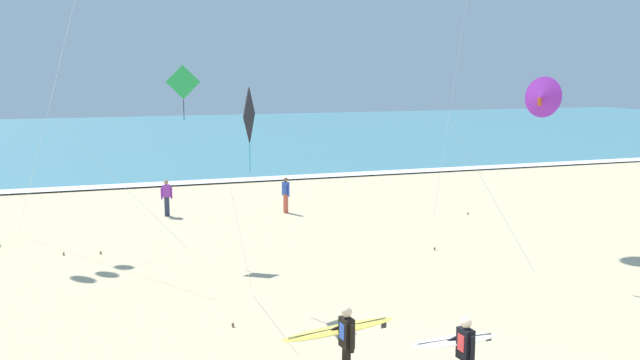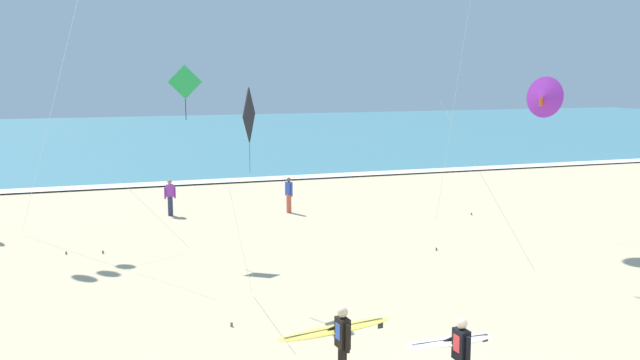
{
  "view_description": "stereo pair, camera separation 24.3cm",
  "coord_description": "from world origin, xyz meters",
  "px_view_note": "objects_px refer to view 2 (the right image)",
  "views": [
    {
      "loc": [
        -6.12,
        -10.31,
        6.24
      ],
      "look_at": [
        0.16,
        7.96,
        3.21
      ],
      "focal_mm": 39.13,
      "sensor_mm": 36.0,
      "label": 1
    },
    {
      "loc": [
        -5.89,
        -10.39,
        6.24
      ],
      "look_at": [
        0.16,
        7.96,
        3.21
      ],
      "focal_mm": 39.13,
      "sensor_mm": 36.0,
      "label": 2
    }
  ],
  "objects_px": {
    "kite_delta_violet_distant": "(543,98)",
    "bystander_purple_top": "(170,197)",
    "kite_diamond_charcoal_high": "(249,119)",
    "bystander_blue_top": "(289,195)",
    "kite_diamond_emerald_far": "(181,88)",
    "surfer_trailing": "(456,349)",
    "surfer_lead": "(339,336)"
  },
  "relations": [
    {
      "from": "kite_diamond_charcoal_high",
      "to": "bystander_purple_top",
      "type": "relative_size",
      "value": 3.65
    },
    {
      "from": "surfer_trailing",
      "to": "kite_diamond_emerald_far",
      "type": "relative_size",
      "value": 0.3
    },
    {
      "from": "kite_delta_violet_distant",
      "to": "surfer_trailing",
      "type": "bearing_deg",
      "value": -134.23
    },
    {
      "from": "kite_diamond_emerald_far",
      "to": "kite_delta_violet_distant",
      "type": "bearing_deg",
      "value": -32.08
    },
    {
      "from": "kite_diamond_charcoal_high",
      "to": "kite_delta_violet_distant",
      "type": "height_order",
      "value": "kite_delta_violet_distant"
    },
    {
      "from": "bystander_purple_top",
      "to": "kite_delta_violet_distant",
      "type": "bearing_deg",
      "value": -52.14
    },
    {
      "from": "bystander_blue_top",
      "to": "kite_diamond_emerald_far",
      "type": "bearing_deg",
      "value": -134.5
    },
    {
      "from": "bystander_blue_top",
      "to": "kite_delta_violet_distant",
      "type": "bearing_deg",
      "value": -67.99
    },
    {
      "from": "surfer_lead",
      "to": "bystander_purple_top",
      "type": "bearing_deg",
      "value": 94.26
    },
    {
      "from": "kite_delta_violet_distant",
      "to": "bystander_blue_top",
      "type": "bearing_deg",
      "value": 112.01
    },
    {
      "from": "surfer_lead",
      "to": "bystander_blue_top",
      "type": "bearing_deg",
      "value": 77.54
    },
    {
      "from": "surfer_trailing",
      "to": "kite_diamond_charcoal_high",
      "type": "height_order",
      "value": "kite_diamond_charcoal_high"
    },
    {
      "from": "surfer_lead",
      "to": "bystander_purple_top",
      "type": "distance_m",
      "value": 17.99
    },
    {
      "from": "kite_diamond_charcoal_high",
      "to": "kite_diamond_emerald_far",
      "type": "bearing_deg",
      "value": 101.05
    },
    {
      "from": "kite_delta_violet_distant",
      "to": "bystander_purple_top",
      "type": "xyz_separation_m",
      "value": [
        -9.75,
        12.54,
        -4.64
      ]
    },
    {
      "from": "kite_diamond_emerald_far",
      "to": "bystander_blue_top",
      "type": "distance_m",
      "value": 8.91
    },
    {
      "from": "bystander_blue_top",
      "to": "bystander_purple_top",
      "type": "xyz_separation_m",
      "value": [
        -5.08,
        0.99,
        0.0
      ]
    },
    {
      "from": "surfer_trailing",
      "to": "bystander_purple_top",
      "type": "relative_size",
      "value": 1.23
    },
    {
      "from": "surfer_lead",
      "to": "kite_delta_violet_distant",
      "type": "xyz_separation_m",
      "value": [
        8.41,
        5.4,
        4.4
      ]
    },
    {
      "from": "surfer_trailing",
      "to": "bystander_blue_top",
      "type": "bearing_deg",
      "value": 84.24
    },
    {
      "from": "kite_diamond_emerald_far",
      "to": "surfer_trailing",
      "type": "bearing_deg",
      "value": -75.21
    },
    {
      "from": "surfer_lead",
      "to": "surfer_trailing",
      "type": "height_order",
      "value": "same"
    },
    {
      "from": "bystander_purple_top",
      "to": "surfer_lead",
      "type": "bearing_deg",
      "value": -85.74
    },
    {
      "from": "bystander_blue_top",
      "to": "surfer_lead",
      "type": "bearing_deg",
      "value": -102.46
    },
    {
      "from": "kite_diamond_emerald_far",
      "to": "bystander_blue_top",
      "type": "relative_size",
      "value": 4.06
    },
    {
      "from": "kite_delta_violet_distant",
      "to": "bystander_purple_top",
      "type": "height_order",
      "value": "kite_delta_violet_distant"
    },
    {
      "from": "surfer_lead",
      "to": "kite_diamond_emerald_far",
      "type": "relative_size",
      "value": 0.39
    },
    {
      "from": "kite_delta_violet_distant",
      "to": "bystander_purple_top",
      "type": "bearing_deg",
      "value": 127.86
    },
    {
      "from": "kite_diamond_emerald_far",
      "to": "kite_diamond_charcoal_high",
      "type": "relative_size",
      "value": 1.11
    },
    {
      "from": "bystander_blue_top",
      "to": "bystander_purple_top",
      "type": "distance_m",
      "value": 5.18
    },
    {
      "from": "kite_diamond_emerald_far",
      "to": "kite_delta_violet_distant",
      "type": "relative_size",
      "value": 1.06
    },
    {
      "from": "surfer_trailing",
      "to": "kite_delta_violet_distant",
      "type": "xyz_separation_m",
      "value": [
        6.51,
        6.68,
        4.41
      ]
    }
  ]
}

